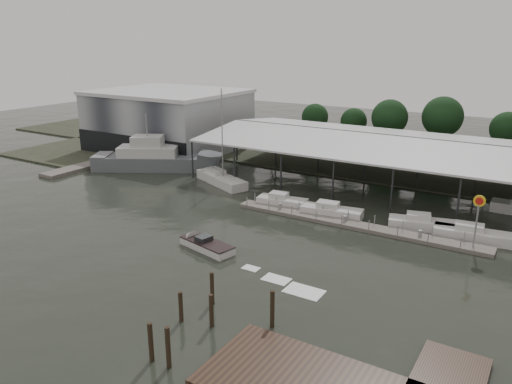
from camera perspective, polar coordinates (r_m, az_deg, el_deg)
The scene contains 17 objects.
ground at distance 53.62m, azimuth -8.11°, elevation -4.21°, with size 200.00×200.00×0.00m, color #242921.
land_strip_far at distance 88.53m, azimuth 9.41°, elevation 4.40°, with size 140.00×30.00×0.30m.
land_strip_west at distance 101.19m, azimuth -14.93°, elevation 5.65°, with size 20.00×40.00×0.30m.
storage_warehouse at distance 92.02m, azimuth -9.95°, elevation 8.15°, with size 24.50×20.50×10.50m.
covered_boat_shed at distance 69.17m, azimuth 18.27°, elevation 5.28°, with size 58.24×24.00×6.96m.
trawler_dock at distance 83.45m, azimuth -18.03°, elevation 3.10°, with size 3.00×18.00×0.50m.
floating_dock at distance 54.65m, azimuth 11.07°, elevation -3.72°, with size 28.00×2.00×1.40m.
shell_fuel_sign at distance 50.85m, azimuth 24.03°, elevation -2.09°, with size 1.10×0.18×5.55m.
grey_trawler at distance 78.19m, azimuth -11.26°, elevation 3.71°, with size 19.33×13.71×8.84m.
white_sailboat at distance 69.34m, azimuth -4.06°, elevation 1.48°, with size 9.89×6.33×13.32m.
speedboat_underway at distance 48.65m, azimuth -6.02°, elevation -5.92°, with size 17.37×5.65×2.00m.
moored_cruiser_0 at distance 60.01m, azimuth 2.98°, elevation -1.07°, with size 6.21×2.98×1.70m.
moored_cruiser_1 at distance 57.22m, azimuth 8.58°, elevation -2.18°, with size 7.15×3.11×1.70m.
moored_cruiser_2 at distance 55.77m, azimuth 18.46°, elevation -3.43°, with size 7.34×3.88×1.70m.
moored_cruiser_3 at distance 54.59m, azimuth 23.58°, elevation -4.46°, with size 7.87×2.97×1.70m.
mooring_pilings at distance 35.34m, azimuth -6.24°, elevation -14.35°, with size 6.23×8.03×3.42m.
horizon_tree_line at distance 87.33m, azimuth 27.23°, elevation 6.70°, with size 68.36×10.01×11.56m.
Camera 1 is at (32.26, -38.13, 19.48)m, focal length 35.00 mm.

